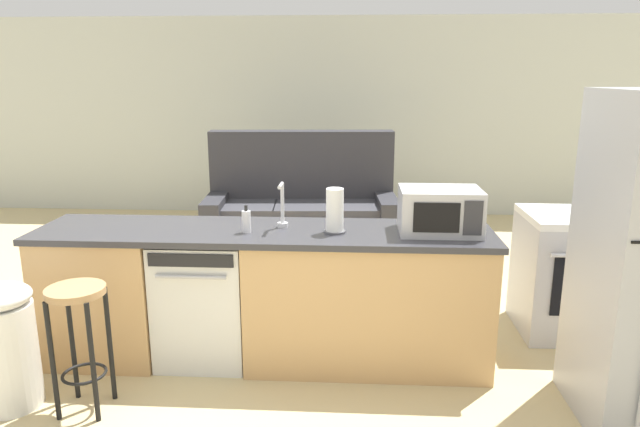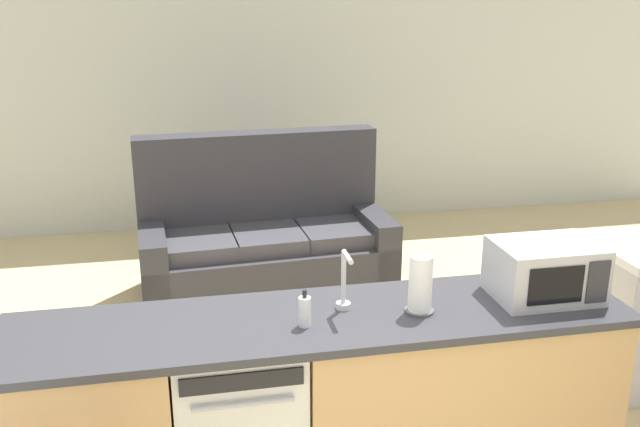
% 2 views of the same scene
% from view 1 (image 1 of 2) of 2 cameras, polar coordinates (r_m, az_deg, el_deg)
% --- Properties ---
extents(ground_plane, '(24.00, 24.00, 0.00)m').
position_cam_1_polar(ground_plane, '(4.04, -7.53, -13.95)').
color(ground_plane, tan).
extents(wall_back, '(10.00, 0.06, 2.60)m').
position_cam_1_polar(wall_back, '(7.74, 0.26, 9.58)').
color(wall_back, beige).
rests_on(wall_back, ground_plane).
extents(kitchen_counter, '(2.94, 0.66, 0.90)m').
position_cam_1_polar(kitchen_counter, '(3.82, -4.17, -8.57)').
color(kitchen_counter, tan).
rests_on(kitchen_counter, ground_plane).
extents(dishwasher, '(0.58, 0.61, 0.84)m').
position_cam_1_polar(dishwasher, '(3.92, -11.36, -8.25)').
color(dishwasher, silver).
rests_on(dishwasher, ground_plane).
extents(stove_range, '(0.76, 0.68, 0.90)m').
position_cam_1_polar(stove_range, '(4.59, 24.07, -5.47)').
color(stove_range, '#B7B7BC').
rests_on(stove_range, ground_plane).
extents(microwave, '(0.50, 0.37, 0.28)m').
position_cam_1_polar(microwave, '(3.64, 11.89, 0.28)').
color(microwave, '#B7B7BC').
rests_on(microwave, kitchen_counter).
extents(sink_faucet, '(0.07, 0.18, 0.30)m').
position_cam_1_polar(sink_faucet, '(3.68, -3.80, 0.55)').
color(sink_faucet, silver).
rests_on(sink_faucet, kitchen_counter).
extents(paper_towel_roll, '(0.14, 0.14, 0.28)m').
position_cam_1_polar(paper_towel_roll, '(3.56, 1.49, 0.24)').
color(paper_towel_roll, '#4C4C51').
rests_on(paper_towel_roll, kitchen_counter).
extents(soap_bottle, '(0.06, 0.06, 0.18)m').
position_cam_1_polar(soap_bottle, '(3.60, -7.37, -0.78)').
color(soap_bottle, silver).
rests_on(soap_bottle, kitchen_counter).
extents(kettle, '(0.21, 0.17, 0.19)m').
position_cam_1_polar(kettle, '(4.64, 26.11, 1.36)').
color(kettle, black).
rests_on(kettle, stove_range).
extents(bar_stool, '(0.32, 0.32, 0.74)m').
position_cam_1_polar(bar_stool, '(3.48, -22.98, -9.99)').
color(bar_stool, tan).
rests_on(bar_stool, ground_plane).
extents(trash_bin, '(0.35, 0.35, 0.74)m').
position_cam_1_polar(trash_bin, '(3.77, -28.95, -11.42)').
color(trash_bin, white).
rests_on(trash_bin, ground_plane).
extents(couch, '(2.05, 1.03, 1.27)m').
position_cam_1_polar(couch, '(6.18, -1.85, -0.03)').
color(couch, '#2D2D33').
rests_on(couch, ground_plane).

